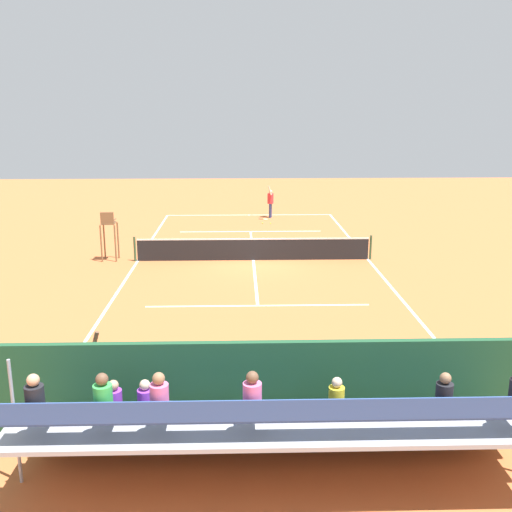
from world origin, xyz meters
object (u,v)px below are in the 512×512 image
object	(u,v)px
tennis_ball_near	(270,223)
line_judge	(92,376)
umpire_chair	(109,231)
tennis_ball_far	(263,223)
bleacher_stand	(269,426)
equipment_bag	(299,410)
courtside_bench	(385,390)
tennis_racket	(265,219)
tennis_player	(270,201)
tennis_net	(253,249)

from	to	relation	value
tennis_ball_near	line_judge	distance (m)	22.06
umpire_chair	tennis_ball_far	bearing A→B (deg)	-130.66
bleacher_stand	equipment_bag	bearing A→B (deg)	-110.49
courtside_bench	tennis_ball_far	xyz separation A→B (m)	(1.79, -21.51, -0.53)
tennis_racket	line_judge	world-z (taller)	line_judge
tennis_ball_near	tennis_ball_far	world-z (taller)	same
tennis_player	tennis_ball_near	xyz separation A→B (m)	(0.10, 2.00, -0.98)
tennis_net	line_judge	distance (m)	13.87
line_judge	tennis_ball_far	bearing A→B (deg)	-101.61
tennis_net	tennis_player	xyz separation A→B (m)	(-1.27, -10.13, 0.51)
equipment_bag	tennis_ball_near	size ratio (longest dim) A/B	13.64
umpire_chair	line_judge	world-z (taller)	umpire_chair
bleacher_stand	line_judge	size ratio (longest dim) A/B	4.70
bleacher_stand	umpire_chair	xyz separation A→B (m)	(6.10, -15.56, 0.34)
bleacher_stand	tennis_racket	xyz separation A→B (m)	(-1.03, -24.89, -0.96)
tennis_net	tennis_racket	bearing A→B (deg)	-95.58
tennis_ball_near	tennis_racket	bearing A→B (deg)	-80.02
courtside_bench	tennis_ball_far	distance (m)	21.59
bleacher_stand	tennis_player	xyz separation A→B (m)	(-1.37, -25.52, 0.04)
tennis_player	tennis_ball_far	bearing A→B (deg)	74.14
tennis_player	equipment_bag	bearing A→B (deg)	88.48
tennis_racket	tennis_ball_near	size ratio (longest dim) A/B	8.88
tennis_racket	equipment_bag	bearing A→B (deg)	89.29
courtside_bench	tennis_player	bearing A→B (deg)	-86.95
tennis_net	courtside_bench	size ratio (longest dim) A/B	5.72
tennis_net	tennis_player	bearing A→B (deg)	-97.13
tennis_net	tennis_ball_far	xyz separation A→B (m)	(-0.73, -8.24, -0.47)
umpire_chair	tennis_racket	xyz separation A→B (m)	(-7.13, -9.33, -1.30)
bleacher_stand	tennis_ball_far	bearing A→B (deg)	-92.01
bleacher_stand	tennis_player	distance (m)	25.56
tennis_net	courtside_bench	xyz separation A→B (m)	(-2.52, 13.27, 0.06)
bleacher_stand	courtside_bench	size ratio (longest dim) A/B	5.03
tennis_net	line_judge	size ratio (longest dim) A/B	5.35
tennis_player	umpire_chair	bearing A→B (deg)	53.15
bleacher_stand	tennis_player	size ratio (longest dim) A/B	4.70
line_judge	tennis_ball_near	bearing A→B (deg)	-102.79
umpire_chair	courtside_bench	bearing A→B (deg)	122.96
equipment_bag	tennis_racket	distance (m)	22.90
tennis_player	tennis_racket	bearing A→B (deg)	61.78
equipment_bag	line_judge	world-z (taller)	line_judge
tennis_player	bleacher_stand	bearing A→B (deg)	86.93
tennis_racket	courtside_bench	bearing A→B (deg)	93.99
courtside_bench	tennis_racket	bearing A→B (deg)	-86.01
tennis_ball_near	umpire_chair	bearing A→B (deg)	47.21
courtside_bench	tennis_racket	distance (m)	22.83
tennis_net	courtside_bench	world-z (taller)	tennis_net
tennis_ball_far	bleacher_stand	bearing A→B (deg)	87.99
courtside_bench	tennis_racket	xyz separation A→B (m)	(1.59, -22.77, -0.54)
courtside_bench	bleacher_stand	bearing A→B (deg)	39.00
courtside_bench	tennis_ball_far	bearing A→B (deg)	-85.25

